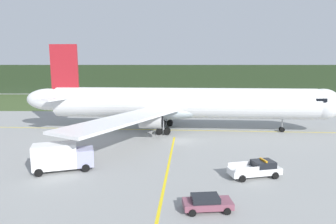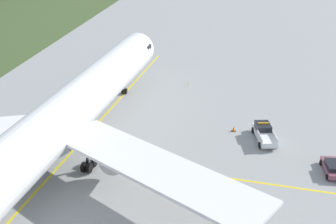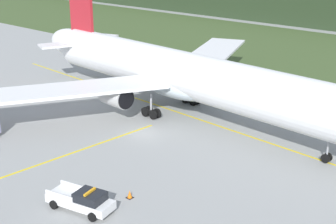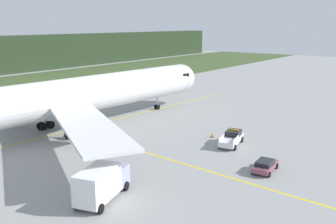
# 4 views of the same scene
# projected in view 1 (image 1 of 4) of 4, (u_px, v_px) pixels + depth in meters

# --- Properties ---
(ground) EXTENTS (320.00, 320.00, 0.00)m
(ground) POSITION_uv_depth(u_px,v_px,m) (180.00, 141.00, 46.90)
(ground) COLOR gray
(grass_verge) EXTENTS (320.00, 42.23, 0.04)m
(grass_verge) POSITION_uv_depth(u_px,v_px,m) (175.00, 101.00, 97.05)
(grass_verge) COLOR #3D5129
(grass_verge) RESTS_ON ground
(distant_tree_line) EXTENTS (288.00, 7.38, 11.90)m
(distant_tree_line) POSITION_uv_depth(u_px,v_px,m) (174.00, 79.00, 124.09)
(distant_tree_line) COLOR #24341E
(distant_tree_line) RESTS_ON ground
(taxiway_centerline_main) EXTENTS (76.03, 5.17, 0.01)m
(taxiway_centerline_main) POSITION_uv_depth(u_px,v_px,m) (183.00, 130.00, 54.55)
(taxiway_centerline_main) COLOR yellow
(taxiway_centerline_main) RESTS_ON ground
(taxiway_centerline_spur) EXTENTS (2.50, 34.35, 0.01)m
(taxiway_centerline_spur) POSITION_uv_depth(u_px,v_px,m) (166.00, 176.00, 32.36)
(taxiway_centerline_spur) COLOR yellow
(taxiway_centerline_spur) RESTS_ON ground
(airliner) EXTENTS (58.08, 48.99, 15.89)m
(airliner) POSITION_uv_depth(u_px,v_px,m) (180.00, 104.00, 53.77)
(airliner) COLOR white
(airliner) RESTS_ON ground
(ops_pickup_truck) EXTENTS (6.00, 3.25, 1.94)m
(ops_pickup_truck) POSITION_uv_depth(u_px,v_px,m) (256.00, 169.00, 31.89)
(ops_pickup_truck) COLOR silver
(ops_pickup_truck) RESTS_ON ground
(catering_truck) EXTENTS (7.09, 4.35, 3.42)m
(catering_truck) POSITION_uv_depth(u_px,v_px,m) (62.00, 156.00, 33.60)
(catering_truck) COLOR #999BBE
(catering_truck) RESTS_ON ground
(staff_car) EXTENTS (4.31, 2.36, 1.30)m
(staff_car) POSITION_uv_depth(u_px,v_px,m) (207.00, 202.00, 24.61)
(staff_car) COLOR #7D4455
(staff_car) RESTS_ON ground
(apron_cone) EXTENTS (0.54, 0.54, 0.67)m
(apron_cone) POSITION_uv_depth(u_px,v_px,m) (259.00, 162.00, 35.78)
(apron_cone) COLOR black
(apron_cone) RESTS_ON ground
(taxiway_edge_light_west) EXTENTS (0.12, 0.12, 0.46)m
(taxiway_edge_light_west) POSITION_uv_depth(u_px,v_px,m) (56.00, 144.00, 44.27)
(taxiway_edge_light_west) COLOR yellow
(taxiway_edge_light_west) RESTS_ON ground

